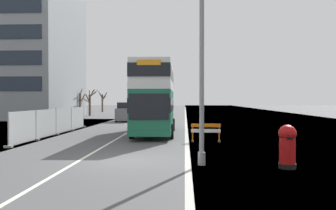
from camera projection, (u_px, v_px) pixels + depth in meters
ground at (140, 161)px, 14.69m from camera, size 140.00×280.00×0.10m
double_decker_bus at (155, 98)px, 25.76m from camera, size 2.96×10.46×5.05m
lamppost_foreground at (202, 47)px, 13.53m from camera, size 0.29×0.70×9.59m
red_pillar_postbox at (287, 145)px, 12.92m from camera, size 0.66×0.66×1.61m
roadworks_barrier at (206, 131)px, 20.86m from camera, size 1.75×0.50×1.10m
construction_site_fence at (56, 122)px, 25.20m from camera, size 0.44×13.80×1.92m
car_oncoming_near at (126, 112)px, 40.71m from camera, size 2.00×4.23×2.21m
car_receding_mid at (139, 110)px, 48.58m from camera, size 1.92×4.03×2.21m
bare_tree_far_verge_near at (80, 103)px, 52.38m from camera, size 1.95×1.91×4.20m
bare_tree_far_verge_mid at (90, 102)px, 54.48m from camera, size 2.18×2.69×4.12m
bare_tree_far_verge_far at (102, 101)px, 71.82m from camera, size 2.31×2.42×4.60m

